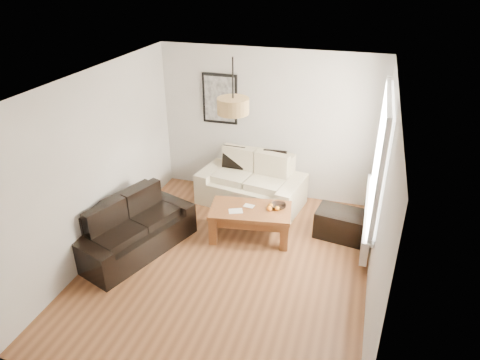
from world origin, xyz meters
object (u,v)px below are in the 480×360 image
(loveseat_cream, at_px, (251,181))
(ottoman, at_px, (341,224))
(coffee_table, at_px, (250,223))
(sofa_leather, at_px, (133,227))

(loveseat_cream, bearing_deg, ottoman, -10.64)
(coffee_table, height_order, ottoman, coffee_table)
(loveseat_cream, relative_size, coffee_table, 1.44)
(loveseat_cream, bearing_deg, coffee_table, -65.47)
(coffee_table, distance_m, ottoman, 1.40)
(loveseat_cream, height_order, ottoman, loveseat_cream)
(sofa_leather, bearing_deg, coffee_table, -43.21)
(sofa_leather, relative_size, coffee_table, 1.45)
(loveseat_cream, height_order, sofa_leather, loveseat_cream)
(sofa_leather, height_order, ottoman, sofa_leather)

